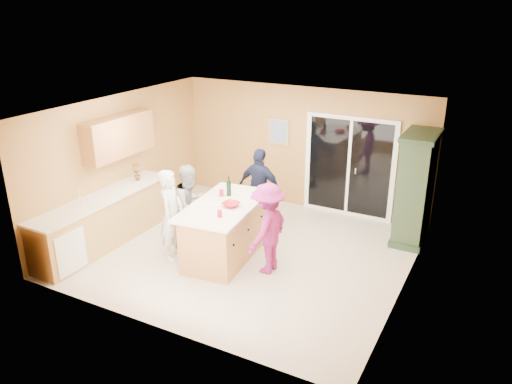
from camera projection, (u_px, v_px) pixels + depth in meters
The scene contains 22 objects.
floor at pixel (246, 252), 8.96m from camera, with size 5.50×5.50×0.00m, color silver.
ceiling at pixel (245, 109), 8.03m from camera, with size 5.50×5.00×0.10m, color white.
wall_back at pixel (302, 148), 10.56m from camera, with size 5.50×0.10×2.60m, color #D6B358.
wall_front at pixel (152, 243), 6.43m from camera, with size 5.50×0.10×2.60m, color #D6B358.
wall_left at pixel (122, 161), 9.69m from camera, with size 0.10×5.00×2.60m, color #D6B358.
wall_right at pixel (410, 214), 7.30m from camera, with size 0.10×5.00×2.60m, color #D6B358.
left_cabinet_run at pixel (99, 224), 9.00m from camera, with size 0.65×3.05×1.24m.
upper_cabinets at pixel (119, 136), 9.24m from camera, with size 0.35×1.60×0.75m, color tan.
sliding_door at pixel (349, 167), 10.16m from camera, with size 1.90×0.07×2.10m.
framed_picture at pixel (279, 132), 10.67m from camera, with size 0.46×0.04×0.56m.
kitchen_island at pixel (225, 232), 8.63m from camera, with size 1.22×2.01×1.01m.
green_hutch at pixel (415, 189), 9.09m from camera, with size 0.59×1.12×2.06m.
woman_white at pixel (172, 215), 8.52m from camera, with size 0.59×0.38×1.61m, color silver.
woman_grey at pixel (191, 205), 9.04m from camera, with size 0.74×0.57×1.52m, color #9E9EA1.
woman_navy at pixel (260, 188), 9.73m from camera, with size 0.94×0.39×1.60m, color #1C243E.
woman_magenta at pixel (268, 229), 8.09m from camera, with size 0.99×0.57×1.53m, color #982172.
serving_bowl at pixel (231, 204), 8.33m from camera, with size 0.28×0.28×0.07m, color #AF131F.
tulip_vase at pixel (137, 171), 9.67m from camera, with size 0.20×0.13×0.37m, color #A42010.
tumbler_near at pixel (221, 193), 8.76m from camera, with size 0.08×0.08×0.12m, color #AF131F.
tumbler_far at pixel (220, 214), 7.92m from camera, with size 0.08×0.08×0.11m, color #AF131F.
wine_bottle at pixel (229, 188), 8.75m from camera, with size 0.08×0.08×0.36m.
white_plate at pixel (214, 205), 8.39m from camera, with size 0.23×0.23×0.02m, color silver.
Camera 1 is at (3.88, -6.97, 4.24)m, focal length 35.00 mm.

